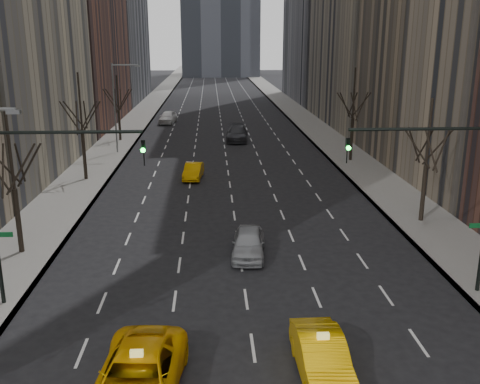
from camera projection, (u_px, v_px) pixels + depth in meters
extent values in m
cube|color=slate|center=(138.00, 118.00, 79.37)|extent=(4.50, 320.00, 0.15)
cube|color=slate|center=(302.00, 117.00, 80.67)|extent=(4.50, 320.00, 0.15)
cylinder|color=black|center=(18.00, 221.00, 28.96)|extent=(0.28, 0.28, 3.57)
cylinder|color=black|center=(10.00, 150.00, 27.88)|extent=(0.16, 0.16, 4.25)
cylinder|color=black|center=(20.00, 163.00, 28.95)|extent=(0.42, 1.80, 2.52)
cylinder|color=black|center=(29.00, 165.00, 28.45)|extent=(1.74, 0.72, 2.52)
cylinder|color=black|center=(21.00, 169.00, 27.63)|extent=(1.46, 1.25, 2.52)
cylinder|color=black|center=(3.00, 170.00, 27.31)|extent=(0.42, 1.80, 2.52)
cylinder|color=black|center=(3.00, 164.00, 28.62)|extent=(1.46, 1.25, 2.52)
cylinder|color=black|center=(84.00, 155.00, 44.26)|extent=(0.28, 0.28, 3.99)
cylinder|color=black|center=(80.00, 102.00, 43.05)|extent=(0.16, 0.16, 4.75)
cylinder|color=black|center=(85.00, 115.00, 44.19)|extent=(0.42, 1.80, 2.52)
cylinder|color=black|center=(92.00, 116.00, 43.69)|extent=(1.74, 0.72, 2.52)
cylinder|color=black|center=(88.00, 117.00, 42.87)|extent=(1.46, 1.25, 2.52)
cylinder|color=black|center=(77.00, 118.00, 42.55)|extent=(0.42, 1.80, 2.52)
cylinder|color=black|center=(70.00, 117.00, 43.04)|extent=(1.74, 0.72, 2.52)
cylinder|color=black|center=(75.00, 116.00, 43.86)|extent=(1.46, 1.25, 2.52)
cylinder|color=black|center=(120.00, 125.00, 61.62)|extent=(0.28, 0.28, 3.36)
cylinder|color=black|center=(118.00, 93.00, 60.61)|extent=(0.16, 0.16, 4.00)
cylinder|color=black|center=(121.00, 99.00, 61.64)|extent=(0.42, 1.80, 2.52)
cylinder|color=black|center=(126.00, 100.00, 61.14)|extent=(1.74, 0.72, 2.52)
cylinder|color=black|center=(123.00, 101.00, 60.32)|extent=(1.46, 1.25, 2.52)
cylinder|color=black|center=(115.00, 101.00, 60.00)|extent=(0.42, 1.80, 2.52)
cylinder|color=black|center=(110.00, 100.00, 60.49)|extent=(1.74, 0.72, 2.52)
cylinder|color=black|center=(113.00, 100.00, 61.32)|extent=(1.46, 1.25, 2.52)
cylinder|color=black|center=(423.00, 194.00, 34.07)|extent=(0.28, 0.28, 3.57)
cylinder|color=black|center=(429.00, 133.00, 32.99)|extent=(0.16, 0.16, 4.25)
cylinder|color=black|center=(425.00, 144.00, 34.06)|extent=(0.42, 1.80, 2.52)
cylinder|color=black|center=(439.00, 146.00, 33.56)|extent=(1.74, 0.72, 2.52)
cylinder|color=black|center=(442.00, 149.00, 32.74)|extent=(1.46, 1.25, 2.52)
cylinder|color=black|center=(431.00, 150.00, 32.42)|extent=(0.42, 1.80, 2.52)
cylinder|color=black|center=(417.00, 148.00, 32.91)|extent=(1.74, 0.72, 2.52)
cylinder|color=black|center=(414.00, 145.00, 33.73)|extent=(1.46, 1.25, 2.52)
cylinder|color=black|center=(351.00, 139.00, 51.29)|extent=(0.28, 0.28, 3.99)
cylinder|color=black|center=(354.00, 93.00, 50.08)|extent=(0.16, 0.16, 4.75)
cylinder|color=black|center=(353.00, 105.00, 51.22)|extent=(0.42, 1.80, 2.52)
cylinder|color=black|center=(361.00, 105.00, 50.72)|extent=(1.74, 0.72, 2.52)
cylinder|color=black|center=(362.00, 106.00, 49.90)|extent=(1.46, 1.25, 2.52)
cylinder|color=black|center=(354.00, 107.00, 49.58)|extent=(0.42, 1.80, 2.52)
cylinder|color=black|center=(346.00, 106.00, 50.07)|extent=(1.74, 0.72, 2.52)
cylinder|color=black|center=(345.00, 105.00, 50.90)|extent=(1.46, 1.25, 2.52)
cylinder|color=black|center=(63.00, 132.00, 21.83)|extent=(6.50, 0.14, 0.14)
imported|color=black|center=(144.00, 153.00, 22.25)|extent=(0.18, 0.22, 1.10)
sphere|color=#0CFF33|center=(143.00, 150.00, 22.04)|extent=(0.20, 0.20, 0.20)
cube|color=#0C5926|center=(4.00, 235.00, 22.89)|extent=(0.70, 0.04, 0.22)
cylinder|color=black|center=(424.00, 129.00, 22.63)|extent=(6.50, 0.14, 0.14)
imported|color=black|center=(347.00, 151.00, 22.71)|extent=(0.18, 0.22, 1.10)
sphere|color=#0CFF33|center=(349.00, 148.00, 22.49)|extent=(0.20, 0.20, 0.20)
cube|color=#0C5926|center=(477.00, 226.00, 23.99)|extent=(0.70, 0.04, 0.22)
cube|color=slate|center=(14.00, 112.00, 19.55)|extent=(0.50, 0.22, 0.15)
cylinder|color=slate|center=(115.00, 108.00, 54.17)|extent=(0.16, 0.16, 9.00)
cylinder|color=slate|center=(125.00, 65.00, 53.05)|extent=(2.60, 0.14, 0.14)
cube|color=slate|center=(137.00, 66.00, 53.14)|extent=(0.50, 0.22, 0.15)
imported|color=#F6B105|center=(138.00, 379.00, 17.31)|extent=(3.17, 6.09, 1.64)
imported|color=#FFBA05|center=(322.00, 358.00, 18.53)|extent=(1.69, 4.63, 1.52)
imported|color=#919498|center=(249.00, 243.00, 29.06)|extent=(2.19, 4.49, 1.47)
imported|color=#E49C04|center=(193.00, 171.00, 45.24)|extent=(1.80, 4.13, 1.32)
imported|color=#2E2F33|center=(237.00, 134.00, 62.11)|extent=(2.81, 5.97, 1.68)
imported|color=white|center=(168.00, 117.00, 75.02)|extent=(2.59, 5.24, 1.72)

